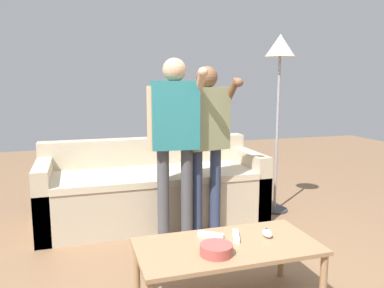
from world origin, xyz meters
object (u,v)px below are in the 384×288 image
(player_right, at_px, (207,131))
(game_remote_wand_far, at_px, (236,236))
(snack_bowl, at_px, (216,250))
(game_remote_wand_near, at_px, (211,235))
(couch, at_px, (153,190))
(coffee_table, at_px, (227,252))
(floor_lamp, at_px, (280,63))
(player_center, at_px, (175,129))
(game_remote_nunchuk, at_px, (267,233))

(player_right, height_order, game_remote_wand_far, player_right)
(snack_bowl, height_order, game_remote_wand_near, snack_bowl)
(game_remote_wand_near, relative_size, game_remote_wand_far, 0.92)
(couch, height_order, snack_bowl, couch)
(coffee_table, xyz_separation_m, snack_bowl, (-0.11, -0.11, 0.08))
(couch, height_order, floor_lamp, floor_lamp)
(player_right, bearing_deg, couch, 125.60)
(floor_lamp, relative_size, player_center, 1.18)
(player_right, bearing_deg, floor_lamp, 22.80)
(coffee_table, bearing_deg, player_right, 77.01)
(player_center, height_order, player_right, player_center)
(coffee_table, height_order, snack_bowl, snack_bowl)
(game_remote_wand_near, bearing_deg, player_center, 89.36)
(floor_lamp, xyz_separation_m, player_right, (-0.92, -0.39, -0.62))
(snack_bowl, height_order, floor_lamp, floor_lamp)
(couch, relative_size, snack_bowl, 11.63)
(player_center, bearing_deg, game_remote_wand_far, -82.25)
(player_center, distance_m, player_right, 0.32)
(floor_lamp, bearing_deg, game_remote_wand_far, -127.08)
(couch, bearing_deg, game_remote_wand_near, -87.57)
(game_remote_nunchuk, relative_size, game_remote_wand_near, 0.58)
(couch, height_order, game_remote_wand_near, couch)
(game_remote_wand_near, height_order, game_remote_wand_far, same)
(game_remote_nunchuk, height_order, player_right, player_right)
(game_remote_nunchuk, bearing_deg, player_center, 107.98)
(snack_bowl, relative_size, game_remote_wand_far, 1.14)
(game_remote_nunchuk, distance_m, player_center, 1.21)
(game_remote_wand_far, bearing_deg, floor_lamp, 52.92)
(coffee_table, xyz_separation_m, game_remote_wand_far, (0.09, 0.07, 0.06))
(floor_lamp, distance_m, player_center, 1.43)
(player_right, distance_m, game_remote_wand_far, 1.20)
(floor_lamp, xyz_separation_m, game_remote_wand_far, (-1.09, -1.45, -1.15))
(coffee_table, relative_size, game_remote_wand_near, 7.20)
(game_remote_nunchuk, xyz_separation_m, player_right, (-0.02, 1.10, 0.52))
(game_remote_wand_far, bearing_deg, snack_bowl, -138.36)
(coffee_table, distance_m, game_remote_nunchuk, 0.29)
(coffee_table, bearing_deg, floor_lamp, 52.09)
(couch, distance_m, snack_bowl, 1.78)
(coffee_table, bearing_deg, couch, 94.26)
(game_remote_wand_far, bearing_deg, game_remote_nunchuk, -10.80)
(coffee_table, relative_size, player_right, 0.73)
(player_center, xyz_separation_m, game_remote_wand_far, (0.13, -0.99, -0.57))
(couch, distance_m, game_remote_wand_far, 1.61)
(floor_lamp, height_order, game_remote_wand_far, floor_lamp)
(couch, height_order, player_center, player_center)
(couch, distance_m, game_remote_wand_near, 1.54)
(player_right, bearing_deg, snack_bowl, -106.75)
(game_remote_nunchuk, relative_size, game_remote_wand_far, 0.53)
(snack_bowl, xyz_separation_m, floor_lamp, (1.29, 1.62, 1.13))
(floor_lamp, bearing_deg, coffee_table, -127.91)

